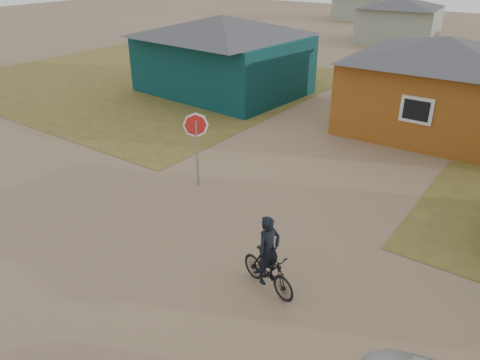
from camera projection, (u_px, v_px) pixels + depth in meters
name	position (u px, v px, depth m)	size (l,w,h in m)	color
ground	(160.00, 270.00, 11.28)	(120.00, 120.00, 0.00)	#947555
grass_nw	(146.00, 79.00, 28.09)	(20.00, 18.00, 0.00)	olive
house_teal	(222.00, 53.00, 24.66)	(8.93, 7.08, 4.00)	#093132
house_yellow	(441.00, 84.00, 19.27)	(7.72, 6.76, 3.90)	#965017
house_pale_west	(399.00, 19.00, 38.35)	(7.04, 6.15, 3.60)	#969E88
house_pale_north	(364.00, 3.00, 51.33)	(6.28, 5.81, 3.40)	#969E88
stop_sign	(196.00, 133.00, 14.63)	(0.78, 0.29, 2.47)	gray
cyclist	(268.00, 264.00, 10.38)	(1.72, 0.90, 1.87)	black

